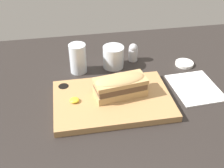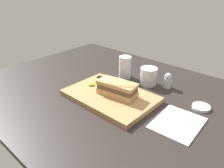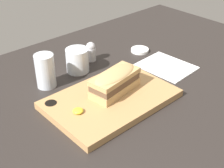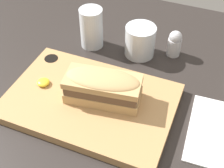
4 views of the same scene
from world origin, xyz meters
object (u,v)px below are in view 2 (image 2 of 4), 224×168
(sandwich, at_px, (117,87))
(napkin, at_px, (178,123))
(wine_glass, at_px, (148,77))
(condiment_dish, at_px, (201,107))
(salt_shaker, at_px, (168,80))
(water_glass, at_px, (125,68))
(serving_board, at_px, (110,96))

(sandwich, xyz_separation_m, napkin, (0.27, 0.02, -0.06))
(wine_glass, distance_m, condiment_dish, 0.28)
(wine_glass, bearing_deg, salt_shaker, 20.53)
(wine_glass, xyz_separation_m, salt_shaker, (0.08, 0.03, -0.00))
(salt_shaker, bearing_deg, water_glass, -168.81)
(sandwich, distance_m, condiment_dish, 0.34)
(wine_glass, distance_m, salt_shaker, 0.09)
(napkin, relative_size, condiment_dish, 2.76)
(water_glass, distance_m, napkin, 0.42)
(serving_board, relative_size, sandwich, 2.16)
(napkin, bearing_deg, water_glass, 155.20)
(serving_board, relative_size, water_glass, 3.36)
(sandwich, xyz_separation_m, salt_shaker, (0.10, 0.24, -0.02))
(serving_board, distance_m, wine_glass, 0.22)
(napkin, distance_m, salt_shaker, 0.28)
(water_glass, xyz_separation_m, napkin, (0.38, -0.18, -0.05))
(water_glass, bearing_deg, salt_shaker, 11.19)
(water_glass, distance_m, condiment_dish, 0.41)
(napkin, distance_m, condiment_dish, 0.15)
(salt_shaker, distance_m, condiment_dish, 0.20)
(salt_shaker, xyz_separation_m, condiment_dish, (0.19, -0.07, -0.03))
(sandwich, height_order, napkin, sandwich)
(serving_board, xyz_separation_m, napkin, (0.29, 0.03, -0.01))
(water_glass, bearing_deg, condiment_dish, -3.70)
(serving_board, distance_m, salt_shaker, 0.28)
(serving_board, height_order, wine_glass, wine_glass)
(napkin, bearing_deg, sandwich, -176.21)
(wine_glass, height_order, condiment_dish, wine_glass)
(napkin, height_order, salt_shaker, salt_shaker)
(napkin, bearing_deg, serving_board, -174.40)
(serving_board, relative_size, wine_glass, 4.47)
(sandwich, height_order, condiment_dish, sandwich)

